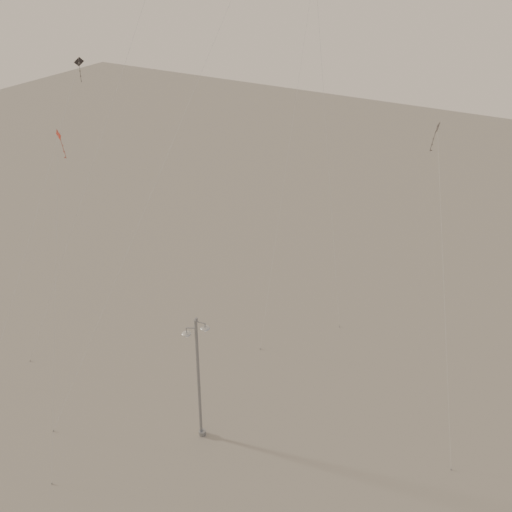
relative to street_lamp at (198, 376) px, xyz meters
The scene contains 7 objects.
ground 5.19m from the street_lamp, 91.32° to the right, with size 160.00×160.00×0.00m, color gray.
street_lamp is the anchor object (origin of this frame).
kite_1 18.08m from the street_lamp, 114.84° to the left, with size 6.83×16.88×29.45m.
kite_3 12.03m from the street_lamp, behind, with size 5.02×9.22×17.29m.
kite_4 16.70m from the street_lamp, 47.61° to the left, with size 5.74×8.02×17.61m.
kite_5 22.81m from the street_lamp, 91.08° to the left, with size 4.81×1.67×29.36m.
kite_6 18.16m from the street_lamp, 160.35° to the left, with size 1.20×12.04×19.65m.
Camera 1 is at (15.09, -17.84, 27.40)m, focal length 40.00 mm.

